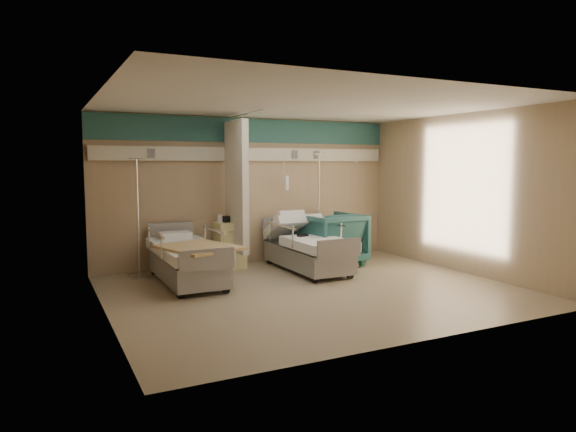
{
  "coord_description": "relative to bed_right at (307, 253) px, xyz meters",
  "views": [
    {
      "loc": [
        -3.74,
        -6.71,
        1.93
      ],
      "look_at": [
        -0.14,
        0.6,
        1.09
      ],
      "focal_mm": 32.0,
      "sensor_mm": 36.0,
      "label": 1
    }
  ],
  "objects": [
    {
      "name": "waffle_blanket",
      "position": [
        0.68,
        0.24,
        0.72
      ],
      "size": [
        0.73,
        0.68,
        0.07
      ],
      "primitive_type": "cube",
      "rotation": [
        0.0,
        0.0,
        3.33
      ],
      "color": "white",
      "rests_on": "visitor_armchair"
    },
    {
      "name": "ground",
      "position": [
        -0.6,
        -1.3,
        -0.32
      ],
      "size": [
        6.0,
        5.0,
        0.0
      ],
      "primitive_type": "cube",
      "color": "gray",
      "rests_on": "ground"
    },
    {
      "name": "iv_stand_right",
      "position": [
        0.67,
        0.77,
        0.12
      ],
      "size": [
        0.38,
        0.38,
        2.12
      ],
      "rotation": [
        0.0,
        0.0,
        0.41
      ],
      "color": "silver",
      "rests_on": "ground"
    },
    {
      "name": "iv_stand_left",
      "position": [
        -2.82,
        0.78,
        0.1
      ],
      "size": [
        0.36,
        0.36,
        2.01
      ],
      "rotation": [
        0.0,
        0.0,
        -0.06
      ],
      "color": "silver",
      "rests_on": "ground"
    },
    {
      "name": "call_remote",
      "position": [
        -0.1,
        -0.0,
        0.34
      ],
      "size": [
        0.21,
        0.13,
        0.04
      ],
      "primitive_type": "cube",
      "rotation": [
        0.0,
        0.0,
        0.23
      ],
      "color": "black",
      "rests_on": "bed_right"
    },
    {
      "name": "bed_left",
      "position": [
        -2.2,
        0.0,
        0.0
      ],
      "size": [
        1.0,
        2.16,
        0.63
      ],
      "primitive_type": null,
      "color": "white",
      "rests_on": "ground"
    },
    {
      "name": "tan_blanket",
      "position": [
        -2.14,
        -0.46,
        0.34
      ],
      "size": [
        1.29,
        1.45,
        0.04
      ],
      "primitive_type": "cube",
      "rotation": [
        0.0,
        0.0,
        0.31
      ],
      "color": "tan",
      "rests_on": "bed_left"
    },
    {
      "name": "bedside_cabinet",
      "position": [
        -1.15,
        0.9,
        0.11
      ],
      "size": [
        0.5,
        0.48,
        0.85
      ],
      "primitive_type": "cube",
      "color": "#F6EB9A",
      "rests_on": "ground"
    },
    {
      "name": "toiletry_bag",
      "position": [
        -1.16,
        0.9,
        0.59
      ],
      "size": [
        0.22,
        0.15,
        0.11
      ],
      "primitive_type": "cube",
      "rotation": [
        0.0,
        0.0,
        0.06
      ],
      "color": "black",
      "rests_on": "bedside_cabinet"
    },
    {
      "name": "bed_right",
      "position": [
        0.0,
        0.0,
        0.0
      ],
      "size": [
        1.0,
        2.16,
        0.63
      ],
      "primitive_type": null,
      "color": "white",
      "rests_on": "ground"
    },
    {
      "name": "white_cup",
      "position": [
        -1.32,
        0.94,
        0.6
      ],
      "size": [
        0.1,
        0.1,
        0.14
      ],
      "primitive_type": "cylinder",
      "rotation": [
        0.0,
        0.0,
        0.09
      ],
      "color": "white",
      "rests_on": "bedside_cabinet"
    },
    {
      "name": "room_walls",
      "position": [
        -0.63,
        -1.05,
        1.55
      ],
      "size": [
        6.04,
        5.04,
        2.82
      ],
      "color": "tan",
      "rests_on": "ground"
    },
    {
      "name": "visitor_armchair",
      "position": [
        0.65,
        0.29,
        0.19
      ],
      "size": [
        1.17,
        1.2,
        1.0
      ],
      "primitive_type": "imported",
      "rotation": [
        0.0,
        0.0,
        3.24
      ],
      "color": "#215452",
      "rests_on": "ground"
    }
  ]
}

